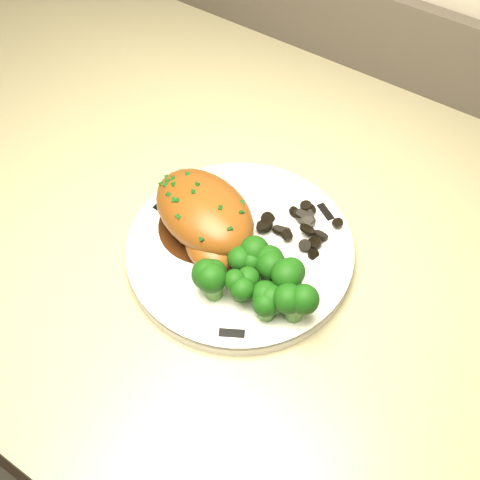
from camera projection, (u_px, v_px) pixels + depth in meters
The scene contains 9 objects.
counter at pixel (144, 314), 1.15m from camera, with size 2.14×0.71×1.04m.
plate at pixel (240, 250), 0.66m from camera, with size 0.25×0.25×0.02m, color white.
rim_accent_0 at pixel (326, 212), 0.68m from camera, with size 0.03×0.01×0.00m, color black.
rim_accent_1 at pixel (163, 203), 0.69m from camera, with size 0.03×0.01×0.00m, color black.
rim_accent_2 at pixel (232, 333), 0.59m from camera, with size 0.03×0.01×0.00m, color black.
gravy_pool at pixel (205, 226), 0.67m from camera, with size 0.10×0.10×0.00m, color #331809.
chicken_breast at pixel (205, 215), 0.65m from camera, with size 0.15×0.13×0.05m.
mushroom_pile at pixel (298, 227), 0.66m from camera, with size 0.08×0.06×0.02m.
broccoli_florets at pixel (261, 281), 0.60m from camera, with size 0.11×0.08×0.04m.
Camera 1 is at (0.78, 1.30, 1.47)m, focal length 45.00 mm.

